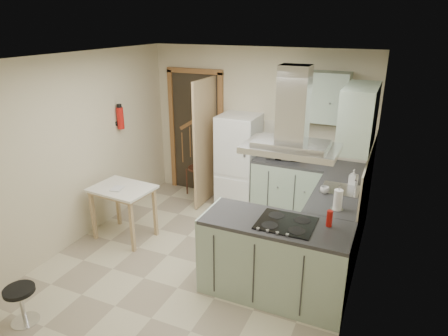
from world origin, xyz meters
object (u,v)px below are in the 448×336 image
at_px(fridge, 239,161).
at_px(extractor_hood, 291,148).
at_px(microwave, 285,148).
at_px(drop_leaf_table, 124,213).
at_px(peninsula, 275,259).
at_px(stool, 22,305).
at_px(bentwood_chair, 200,168).

relative_size(fridge, extractor_hood, 1.67).
relative_size(fridge, microwave, 2.88).
height_order(drop_leaf_table, microwave, microwave).
height_order(peninsula, extractor_hood, extractor_hood).
distance_m(extractor_hood, stool, 3.09).
xyz_separation_m(extractor_hood, stool, (-2.27, -1.45, -1.52)).
relative_size(extractor_hood, stool, 2.23).
relative_size(bentwood_chair, stool, 2.32).
height_order(bentwood_chair, stool, bentwood_chair).
bearing_deg(microwave, drop_leaf_table, -145.96).
relative_size(peninsula, extractor_hood, 1.72).
distance_m(peninsula, stool, 2.62).
height_order(peninsula, bentwood_chair, bentwood_chair).
bearing_deg(drop_leaf_table, fridge, 61.79).
relative_size(fridge, peninsula, 0.97).
distance_m(fridge, drop_leaf_table, 1.97).
distance_m(peninsula, drop_leaf_table, 2.29).
height_order(drop_leaf_table, bentwood_chair, bentwood_chair).
distance_m(fridge, bentwood_chair, 0.83).
height_order(peninsula, drop_leaf_table, peninsula).
bearing_deg(bentwood_chair, peninsula, -35.55).
height_order(extractor_hood, drop_leaf_table, extractor_hood).
bearing_deg(peninsula, stool, -146.32).
relative_size(fridge, drop_leaf_table, 1.87).
xyz_separation_m(drop_leaf_table, stool, (0.10, -1.80, -0.18)).
xyz_separation_m(fridge, stool, (-0.95, -3.43, -0.55)).
bearing_deg(peninsula, bentwood_chair, 133.24).
bearing_deg(fridge, microwave, 3.82).
bearing_deg(extractor_hood, stool, -147.50).
bearing_deg(fridge, extractor_hood, -56.21).
distance_m(drop_leaf_table, microwave, 2.52).
height_order(fridge, extractor_hood, extractor_hood).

